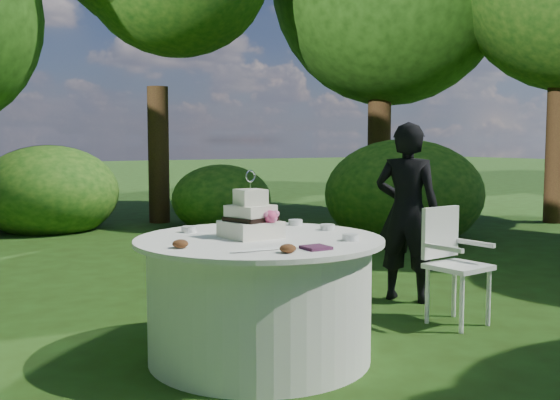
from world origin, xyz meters
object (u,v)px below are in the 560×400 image
at_px(napkins, 316,248).
at_px(chair, 451,255).
at_px(guest, 407,212).
at_px(table, 260,297).
at_px(cake, 251,219).

distance_m(napkins, chair, 1.67).
bearing_deg(napkins, guest, 35.01).
height_order(table, chair, chair).
bearing_deg(table, cake, 128.32).
relative_size(napkins, chair, 0.16).
bearing_deg(guest, chair, 132.27).
xyz_separation_m(napkins, guest, (1.75, 1.22, -0.01)).
relative_size(guest, chair, 1.75).
relative_size(guest, cake, 3.59).
xyz_separation_m(guest, table, (-1.81, -0.68, -0.38)).
height_order(cake, chair, cake).
relative_size(guest, table, 0.98).
distance_m(guest, table, 1.97).
height_order(napkins, cake, cake).
distance_m(napkins, guest, 2.13).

